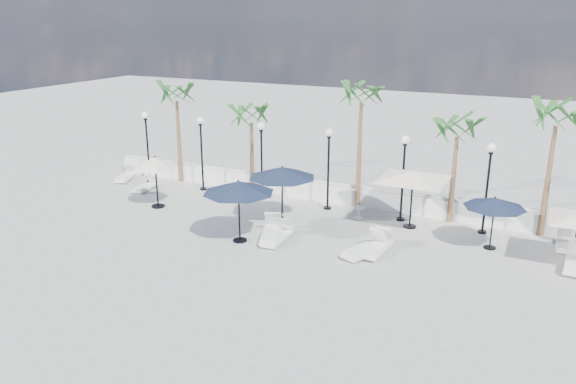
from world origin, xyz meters
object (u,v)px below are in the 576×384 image
at_px(lounger_1, 145,186).
at_px(lounger_3, 277,236).
at_px(lounger_6, 564,243).
at_px(parasol_cream_small, 155,163).
at_px(lounger_5, 366,249).
at_px(lounger_4, 377,247).
at_px(lounger_0, 125,176).
at_px(parasol_navy_mid, 238,187).
at_px(parasol_navy_left, 282,173).
at_px(parasol_cream_sq_a, 413,171).
at_px(lounger_7, 576,261).
at_px(parasol_navy_right, 495,203).
at_px(lounger_2, 271,233).

bearing_deg(lounger_1, lounger_3, -25.66).
height_order(lounger_6, parasol_cream_small, parasol_cream_small).
bearing_deg(lounger_5, lounger_4, 70.75).
xyz_separation_m(lounger_0, lounger_6, (21.96, 0.12, -0.03)).
relative_size(lounger_0, parasol_navy_mid, 0.68).
height_order(lounger_4, lounger_6, lounger_4).
distance_m(lounger_0, lounger_3, 12.32).
xyz_separation_m(parasol_navy_left, parasol_cream_sq_a, (5.19, 1.90, 0.22)).
bearing_deg(lounger_4, lounger_7, 19.01).
distance_m(lounger_6, parasol_cream_small, 17.81).
height_order(lounger_7, parasol_navy_mid, parasol_navy_mid).
distance_m(lounger_5, parasol_navy_right, 5.27).
xyz_separation_m(lounger_7, parasol_cream_sq_a, (-6.41, 1.46, 2.23)).
xyz_separation_m(lounger_0, parasol_cream_sq_a, (15.96, -0.25, 2.27)).
distance_m(lounger_0, lounger_7, 22.44).
bearing_deg(parasol_navy_mid, lounger_5, 9.98).
relative_size(lounger_0, lounger_3, 1.01).
bearing_deg(lounger_0, parasol_navy_left, -34.05).
xyz_separation_m(parasol_navy_mid, parasol_navy_right, (9.19, 3.65, -0.39)).
bearing_deg(lounger_7, parasol_navy_mid, -162.80).
height_order(lounger_5, parasol_navy_mid, parasol_navy_mid).
bearing_deg(lounger_0, lounger_2, -42.60).
xyz_separation_m(lounger_1, parasol_cream_sq_a, (13.76, 0.74, 2.29)).
bearing_deg(lounger_0, parasol_navy_mid, -48.02).
distance_m(parasol_navy_right, parasol_cream_small, 14.96).
xyz_separation_m(lounger_3, parasol_cream_sq_a, (4.39, 3.98, 2.26)).
relative_size(lounger_7, parasol_cream_sq_a, 0.40).
bearing_deg(lounger_0, lounger_7, -27.11).
distance_m(lounger_5, parasol_cream_sq_a, 4.37).
xyz_separation_m(lounger_1, parasol_cream_small, (2.30, -1.86, 1.93)).
bearing_deg(parasol_cream_sq_a, parasol_navy_right, -14.81).
height_order(lounger_0, lounger_2, lounger_2).
relative_size(lounger_5, lounger_7, 1.00).
xyz_separation_m(lounger_7, parasol_cream_small, (-17.87, -1.14, 1.87)).
relative_size(lounger_7, parasol_navy_mid, 0.76).
xyz_separation_m(lounger_2, parasol_cream_sq_a, (4.77, 3.79, 2.23)).
xyz_separation_m(lounger_3, parasol_navy_right, (7.80, 3.08, 1.64)).
distance_m(lounger_2, parasol_cream_sq_a, 6.49).
height_order(lounger_6, parasol_navy_left, parasol_navy_left).
bearing_deg(lounger_7, lounger_6, 105.69).
bearing_deg(lounger_1, lounger_5, -19.31).
bearing_deg(parasol_navy_left, parasol_navy_right, 6.63).
relative_size(lounger_6, parasol_cream_small, 0.66).
bearing_deg(lounger_2, parasol_cream_small, 149.21).
bearing_deg(lounger_3, lounger_6, 19.54).
distance_m(lounger_0, parasol_cream_small, 5.66).
bearing_deg(lounger_5, lounger_3, -153.45).
bearing_deg(lounger_4, lounger_0, 171.14).
relative_size(lounger_2, lounger_5, 1.03).
xyz_separation_m(lounger_1, parasol_navy_left, (8.57, -1.16, 2.07)).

